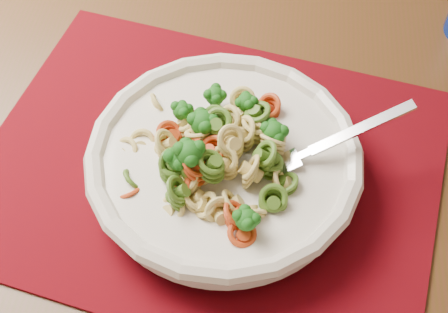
{
  "coord_description": "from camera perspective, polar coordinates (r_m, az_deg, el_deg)",
  "views": [
    {
      "loc": [
        0.83,
        -1.23,
        1.3
      ],
      "look_at": [
        0.84,
        -0.86,
        0.79
      ],
      "focal_mm": 50.0,
      "sensor_mm": 36.0,
      "label": 1
    }
  ],
  "objects": [
    {
      "name": "placemat",
      "position": [
        0.67,
        -1.41,
        -1.04
      ],
      "size": [
        0.58,
        0.51,
        0.0
      ],
      "primitive_type": "cube",
      "rotation": [
        0.0,
        0.0,
        -0.34
      ],
      "color": "#580305",
      "rests_on": "dining_table"
    },
    {
      "name": "fork",
      "position": [
        0.62,
        5.78,
        -0.51
      ],
      "size": [
        0.18,
        0.07,
        0.08
      ],
      "primitive_type": null,
      "rotation": [
        0.0,
        -0.35,
        0.26
      ],
      "color": "silver",
      "rests_on": "pasta_bowl"
    },
    {
      "name": "dining_table",
      "position": [
        0.82,
        -4.16,
        1.1
      ],
      "size": [
        1.48,
        1.06,
        0.75
      ],
      "rotation": [
        0.0,
        0.0,
        -0.14
      ],
      "color": "#472614",
      "rests_on": "ground"
    },
    {
      "name": "pasta_broccoli_heap",
      "position": [
        0.62,
        -0.0,
        0.33
      ],
      "size": [
        0.24,
        0.24,
        0.06
      ],
      "primitive_type": null,
      "color": "#DBC86C",
      "rests_on": "pasta_bowl"
    },
    {
      "name": "pasta_bowl",
      "position": [
        0.63,
        0.0,
        -0.46
      ],
      "size": [
        0.28,
        0.28,
        0.05
      ],
      "color": "silver",
      "rests_on": "placemat"
    }
  ]
}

